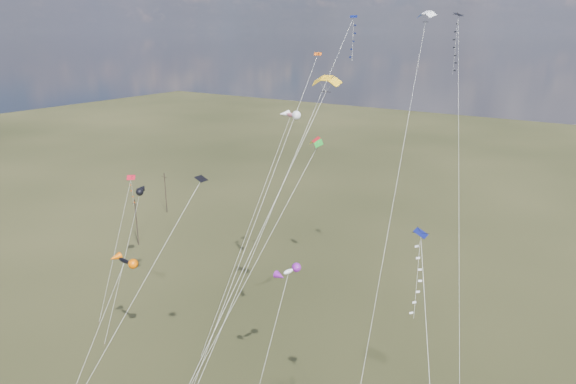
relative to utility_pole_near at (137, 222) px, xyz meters
The scene contains 15 objects.
utility_pole_near is the anchor object (origin of this frame).
utility_pole_far 16.12m from the utility_pole_near, 119.74° to the left, with size 1.40×0.20×8.00m.
diamond_black_high 55.78m from the utility_pole_near, ahead, with size 9.46×18.77×35.88m.
diamond_navy_tall 49.60m from the utility_pole_near, 11.79° to the right, with size 2.62×27.75×35.52m.
diamond_black_mid 47.79m from the utility_pole_near, 38.53° to the right, with size 7.59×14.50×23.55m.
diamond_red_low 17.49m from the utility_pole_near, 40.46° to the right, with size 4.42×10.53×15.84m.
diamond_navy_right 62.21m from the utility_pole_near, 23.20° to the right, with size 8.24×12.65×22.52m.
diamond_orange_center 42.40m from the utility_pole_near, 19.41° to the right, with size 1.57×26.10×31.94m.
parafoil_yellow 51.61m from the utility_pole_near, 17.18° to the right, with size 2.64×27.87×30.88m.
parafoil_blue_white 56.64m from the utility_pole_near, ahead, with size 4.97×22.73×36.22m.
parafoil_tricolor 51.06m from the utility_pole_near, 20.61° to the right, with size 8.73×13.83×26.04m.
novelty_black_orange 33.36m from the utility_pole_near, 41.59° to the right, with size 3.96×11.04×12.33m.
novelty_orange_black 24.41m from the utility_pole_near, 36.90° to the right, with size 3.41×10.00×16.33m.
novelty_white_purple 46.77m from the utility_pole_near, 23.21° to the right, with size 1.39×9.07×14.43m.
novelty_redwhite_stripe 39.03m from the utility_pole_near, ahead, with size 4.51×15.02×25.64m.
Camera 1 is at (26.61, -21.91, 34.07)m, focal length 32.00 mm.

